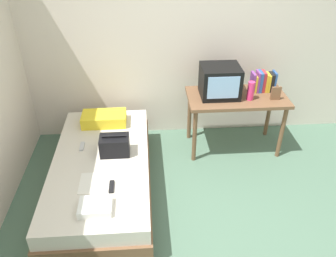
{
  "coord_description": "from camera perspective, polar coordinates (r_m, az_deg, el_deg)",
  "views": [
    {
      "loc": [
        -0.51,
        -2.01,
        2.6
      ],
      "look_at": [
        -0.29,
        1.07,
        0.59
      ],
      "focal_mm": 36.78,
      "sensor_mm": 36.0,
      "label": 1
    }
  ],
  "objects": [
    {
      "name": "ground_plane",
      "position": [
        3.32,
        6.62,
        -18.72
      ],
      "size": [
        8.0,
        8.0,
        0.0
      ],
      "primitive_type": "plane",
      "color": "#4C6B56"
    },
    {
      "name": "pillow",
      "position": [
        4.11,
        -10.54,
        1.6
      ],
      "size": [
        0.51,
        0.28,
        0.13
      ],
      "primitive_type": "cube",
      "color": "yellow",
      "rests_on": "bed"
    },
    {
      "name": "folded_towel",
      "position": [
        3.04,
        -11.94,
        -12.58
      ],
      "size": [
        0.28,
        0.22,
        0.07
      ],
      "primitive_type": "cube",
      "color": "white",
      "rests_on": "bed"
    },
    {
      "name": "magazine",
      "position": [
        3.31,
        -12.67,
        -8.81
      ],
      "size": [
        0.21,
        0.29,
        0.01
      ],
      "primitive_type": "cube",
      "color": "white",
      "rests_on": "bed"
    },
    {
      "name": "desk",
      "position": [
        4.17,
        11.25,
        4.22
      ],
      "size": [
        1.16,
        0.6,
        0.73
      ],
      "color": "brown",
      "rests_on": "ground"
    },
    {
      "name": "book_row",
      "position": [
        4.27,
        15.45,
        7.48
      ],
      "size": [
        0.28,
        0.15,
        0.25
      ],
      "color": "#7A3D89",
      "rests_on": "desk"
    },
    {
      "name": "water_bottle",
      "position": [
        4.03,
        13.54,
        6.1
      ],
      "size": [
        0.08,
        0.08,
        0.22
      ],
      "primitive_type": "cylinder",
      "color": "#E53372",
      "rests_on": "desk"
    },
    {
      "name": "picture_frame",
      "position": [
        4.12,
        17.44,
        5.59
      ],
      "size": [
        0.11,
        0.02,
        0.16
      ],
      "primitive_type": "cube",
      "color": "brown",
      "rests_on": "desk"
    },
    {
      "name": "tv",
      "position": [
        4.03,
        8.6,
        7.75
      ],
      "size": [
        0.44,
        0.39,
        0.36
      ],
      "color": "black",
      "rests_on": "desk"
    },
    {
      "name": "bed",
      "position": [
        3.72,
        -10.79,
        -7.6
      ],
      "size": [
        1.0,
        2.0,
        0.43
      ],
      "color": "brown",
      "rests_on": "ground"
    },
    {
      "name": "remote_silver",
      "position": [
        3.79,
        -14.06,
        -2.89
      ],
      "size": [
        0.04,
        0.14,
        0.02
      ],
      "primitive_type": "cube",
      "color": "#B7B7BC",
      "rests_on": "bed"
    },
    {
      "name": "wall_back",
      "position": [
        4.25,
        3.05,
        15.13
      ],
      "size": [
        5.2,
        0.1,
        2.6
      ],
      "primitive_type": "cube",
      "color": "beige",
      "rests_on": "ground"
    },
    {
      "name": "remote_dark",
      "position": [
        3.23,
        -9.33,
        -9.49
      ],
      "size": [
        0.04,
        0.16,
        0.02
      ],
      "primitive_type": "cube",
      "color": "black",
      "rests_on": "bed"
    },
    {
      "name": "handbag",
      "position": [
        3.58,
        -8.83,
        -2.77
      ],
      "size": [
        0.3,
        0.2,
        0.22
      ],
      "color": "black",
      "rests_on": "bed"
    }
  ]
}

